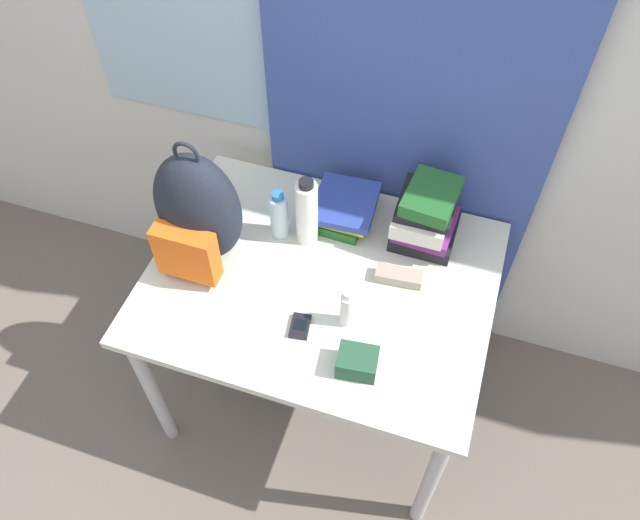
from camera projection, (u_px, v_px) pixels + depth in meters
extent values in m
plane|color=#665B51|center=(284.00, 485.00, 2.36)|extent=(12.00, 12.00, 0.00)
cube|color=beige|center=(372.00, 59.00, 1.92)|extent=(6.00, 0.05, 2.50)
cube|color=#9EBCD1|center=(235.00, 24.00, 1.95)|extent=(1.10, 0.01, 0.80)
cube|color=#384C93|center=(412.00, 77.00, 1.86)|extent=(0.94, 0.04, 2.50)
cube|color=beige|center=(320.00, 282.00, 2.02)|extent=(1.11, 0.86, 0.03)
cylinder|color=#B2B2B7|center=(153.00, 391.00, 2.19)|extent=(0.05, 0.05, 0.74)
cylinder|color=#B2B2B7|center=(430.00, 480.00, 2.00)|extent=(0.05, 0.05, 0.74)
cylinder|color=#B2B2B7|center=(236.00, 237.00, 2.63)|extent=(0.05, 0.05, 0.74)
cylinder|color=#B2B2B7|center=(470.00, 298.00, 2.44)|extent=(0.05, 0.05, 0.74)
ellipsoid|color=#1E232D|center=(198.00, 208.00, 1.91)|extent=(0.28, 0.19, 0.42)
cube|color=#E05B19|center=(186.00, 253.00, 1.91)|extent=(0.19, 0.07, 0.19)
torus|color=#1E232D|center=(186.00, 153.00, 1.73)|extent=(0.08, 0.01, 0.08)
cube|color=#1E5623|center=(341.00, 214.00, 2.15)|extent=(0.18, 0.22, 0.04)
cube|color=yellow|center=(346.00, 206.00, 2.13)|extent=(0.18, 0.22, 0.03)
cube|color=navy|center=(346.00, 203.00, 2.10)|extent=(0.22, 0.24, 0.03)
cube|color=black|center=(425.00, 230.00, 2.10)|extent=(0.21, 0.22, 0.05)
cube|color=#6B2370|center=(426.00, 224.00, 2.05)|extent=(0.19, 0.21, 0.04)
cube|color=silver|center=(423.00, 213.00, 2.02)|extent=(0.17, 0.23, 0.06)
cube|color=black|center=(427.00, 203.00, 1.98)|extent=(0.18, 0.21, 0.03)
cube|color=#1E5623|center=(432.00, 197.00, 1.95)|extent=(0.17, 0.22, 0.05)
cylinder|color=silver|center=(279.00, 216.00, 2.05)|extent=(0.06, 0.06, 0.17)
cylinder|color=#286BB7|center=(278.00, 196.00, 1.98)|extent=(0.04, 0.04, 0.02)
cylinder|color=white|center=(307.00, 213.00, 2.01)|extent=(0.07, 0.07, 0.25)
cylinder|color=black|center=(306.00, 184.00, 1.91)|extent=(0.05, 0.05, 0.02)
cylinder|color=white|center=(347.00, 310.00, 1.85)|extent=(0.04, 0.04, 0.13)
cylinder|color=white|center=(348.00, 295.00, 1.79)|extent=(0.03, 0.03, 0.02)
cube|color=black|center=(300.00, 326.00, 1.89)|extent=(0.07, 0.09, 0.02)
cube|color=black|center=(300.00, 325.00, 1.88)|extent=(0.04, 0.04, 0.00)
cube|color=gray|center=(399.00, 276.00, 1.99)|extent=(0.15, 0.07, 0.04)
cube|color=#234C33|center=(357.00, 362.00, 1.78)|extent=(0.12, 0.10, 0.07)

